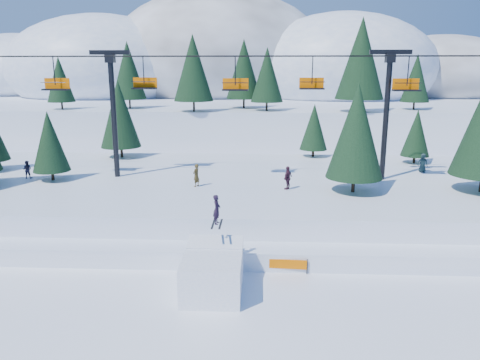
{
  "coord_description": "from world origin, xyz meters",
  "views": [
    {
      "loc": [
        3.13,
        -19.85,
        11.45
      ],
      "look_at": [
        1.91,
        6.0,
        5.2
      ],
      "focal_mm": 35.0,
      "sensor_mm": 36.0,
      "label": 1
    }
  ],
  "objects_px": {
    "jump_kicker": "(213,272)",
    "banner_near": "(282,264)",
    "banner_far": "(399,256)",
    "chairlift": "(230,95)"
  },
  "relations": [
    {
      "from": "jump_kicker",
      "to": "banner_far",
      "type": "relative_size",
      "value": 1.73
    },
    {
      "from": "jump_kicker",
      "to": "banner_near",
      "type": "bearing_deg",
      "value": 34.4
    },
    {
      "from": "banner_far",
      "to": "banner_near",
      "type": "bearing_deg",
      "value": -167.93
    },
    {
      "from": "banner_near",
      "to": "chairlift",
      "type": "bearing_deg",
      "value": 106.23
    },
    {
      "from": "jump_kicker",
      "to": "banner_near",
      "type": "height_order",
      "value": "jump_kicker"
    },
    {
      "from": "banner_near",
      "to": "banner_far",
      "type": "relative_size",
      "value": 1.01
    },
    {
      "from": "chairlift",
      "to": "banner_far",
      "type": "xyz_separation_m",
      "value": [
        10.77,
        -11.58,
        -8.78
      ]
    },
    {
      "from": "banner_far",
      "to": "chairlift",
      "type": "bearing_deg",
      "value": 132.92
    },
    {
      "from": "jump_kicker",
      "to": "banner_near",
      "type": "xyz_separation_m",
      "value": [
        3.71,
        2.54,
        -0.59
      ]
    },
    {
      "from": "chairlift",
      "to": "banner_near",
      "type": "bearing_deg",
      "value": -73.77
    }
  ]
}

